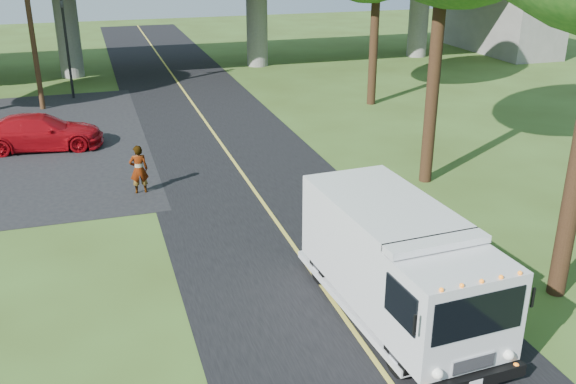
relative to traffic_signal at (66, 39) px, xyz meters
name	(u,v)px	position (x,y,z in m)	size (l,w,h in m)	color
ground	(371,356)	(6.00, -26.00, -3.20)	(120.00, 120.00, 0.00)	#3A4D1B
road	(253,189)	(6.00, -16.00, -3.19)	(7.00, 90.00, 0.02)	black
lane_line	(253,189)	(6.00, -16.00, -3.17)	(0.12, 90.00, 0.01)	gold
traffic_signal	(66,39)	(0.00, 0.00, 0.00)	(0.18, 0.22, 5.20)	black
utility_pole	(30,17)	(-1.50, -2.00, 1.40)	(1.60, 0.26, 9.00)	#472D19
step_van	(396,261)	(7.14, -24.71, -1.75)	(2.70, 6.47, 2.66)	silver
red_sedan	(40,132)	(-1.26, -8.88, -2.48)	(2.03, 4.99, 1.45)	#9E0910
pedestrian	(139,170)	(2.20, -15.12, -2.34)	(0.63, 0.41, 1.73)	gray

